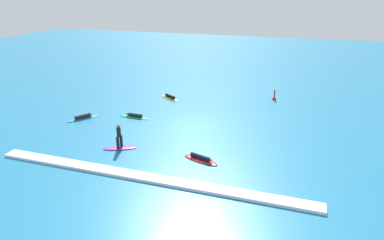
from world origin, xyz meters
The scene contains 8 objects.
ground_plane centered at (0.00, 0.00, 0.00)m, with size 120.00×120.00×0.00m, color #1E6B93.
surfer_on_yellow_board centered at (-4.65, 6.55, 0.14)m, with size 2.79×2.20×0.42m.
surfer_on_red_board centered at (2.56, -5.84, 0.13)m, with size 2.75×1.53×0.41m.
surfer_on_green_board centered at (-5.53, 0.20, 0.14)m, with size 3.10×0.77×0.39m.
surfer_on_blue_board centered at (-9.74, -1.52, 0.15)m, with size 2.08×2.85×0.41m.
surfer_on_purple_board centered at (-3.55, -5.93, 0.50)m, with size 2.47×1.65×1.92m.
marker_buoy centered at (5.89, 9.56, 0.21)m, with size 0.39×0.39×1.18m.
wave_crest centered at (0.00, -9.18, 0.09)m, with size 20.92×0.90×0.18m, color white.
Camera 1 is at (8.53, -25.71, 10.90)m, focal length 32.14 mm.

